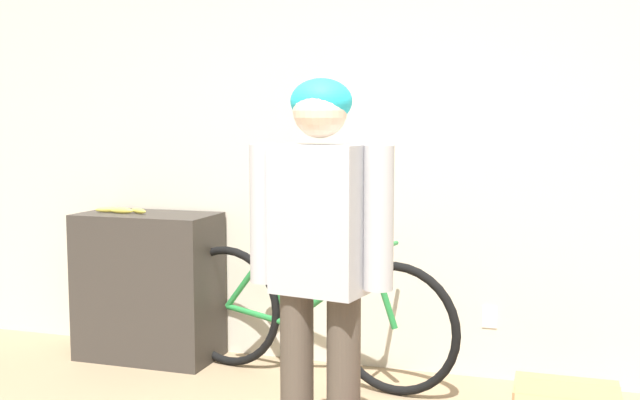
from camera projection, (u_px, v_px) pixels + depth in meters
The scene contains 5 objects.
wall_back at pixel (396, 145), 4.26m from camera, with size 8.00×0.07×2.60m.
side_shelf at pixel (149, 286), 4.54m from camera, with size 0.83×0.43×0.89m.
person at pixel (320, 245), 2.89m from camera, with size 0.58×0.27×1.60m.
bicycle at pixel (306, 313), 4.15m from camera, with size 1.75×0.48×0.78m.
banana at pixel (122, 210), 4.50m from camera, with size 0.36×0.09×0.04m.
Camera 1 is at (0.88, -1.84, 1.43)m, focal length 42.00 mm.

